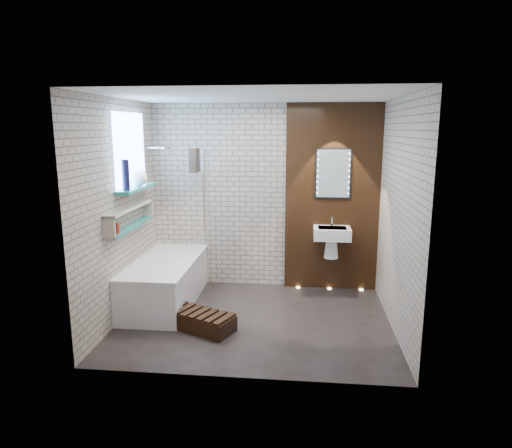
# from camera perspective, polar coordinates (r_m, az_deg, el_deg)

# --- Properties ---
(ground) EXTENTS (3.20, 3.20, 0.00)m
(ground) POSITION_cam_1_polar(r_m,az_deg,el_deg) (5.62, -0.16, -11.87)
(ground) COLOR black
(ground) RESTS_ON ground
(room_shell) EXTENTS (3.24, 3.20, 2.60)m
(room_shell) POSITION_cam_1_polar(r_m,az_deg,el_deg) (5.24, -0.17, 1.27)
(room_shell) COLOR tan
(room_shell) RESTS_ON ground
(walnut_panel) EXTENTS (1.30, 0.06, 2.60)m
(walnut_panel) POSITION_cam_1_polar(r_m,az_deg,el_deg) (6.47, 9.45, 3.15)
(walnut_panel) COLOR black
(walnut_panel) RESTS_ON ground
(clerestory_window) EXTENTS (0.18, 1.00, 0.94)m
(clerestory_window) POSITION_cam_1_polar(r_m,az_deg,el_deg) (5.87, -15.35, 7.92)
(clerestory_window) COLOR #7FADE0
(clerestory_window) RESTS_ON room_shell
(display_niche) EXTENTS (0.14, 1.30, 0.26)m
(display_niche) POSITION_cam_1_polar(r_m,az_deg,el_deg) (5.76, -15.32, 0.81)
(display_niche) COLOR #227E75
(display_niche) RESTS_ON room_shell
(bathtub) EXTENTS (0.79, 1.74, 0.70)m
(bathtub) POSITION_cam_1_polar(r_m,az_deg,el_deg) (6.17, -11.18, -7.02)
(bathtub) COLOR white
(bathtub) RESTS_ON ground
(bath_screen) EXTENTS (0.01, 0.78, 1.40)m
(bath_screen) POSITION_cam_1_polar(r_m,az_deg,el_deg) (6.25, -7.25, 2.72)
(bath_screen) COLOR white
(bath_screen) RESTS_ON bathtub
(towel) EXTENTS (0.09, 0.24, 0.31)m
(towel) POSITION_cam_1_polar(r_m,az_deg,el_deg) (6.06, -7.67, 7.86)
(towel) COLOR black
(towel) RESTS_ON bath_screen
(shower_head) EXTENTS (0.18, 0.18, 0.02)m
(shower_head) POSITION_cam_1_polar(r_m,az_deg,el_deg) (6.35, -11.13, 9.27)
(shower_head) COLOR silver
(shower_head) RESTS_ON room_shell
(washbasin) EXTENTS (0.50, 0.36, 0.58)m
(washbasin) POSITION_cam_1_polar(r_m,az_deg,el_deg) (6.38, 9.40, -1.66)
(washbasin) COLOR white
(washbasin) RESTS_ON walnut_panel
(led_mirror) EXTENTS (0.50, 0.02, 0.70)m
(led_mirror) POSITION_cam_1_polar(r_m,az_deg,el_deg) (6.39, 9.58, 6.20)
(led_mirror) COLOR black
(led_mirror) RESTS_ON walnut_panel
(walnut_step) EXTENTS (0.87, 0.65, 0.18)m
(walnut_step) POSITION_cam_1_polar(r_m,az_deg,el_deg) (5.41, -6.99, -11.93)
(walnut_step) COLOR black
(walnut_step) RESTS_ON ground
(niche_bottles) EXTENTS (0.05, 0.08, 0.12)m
(niche_bottles) POSITION_cam_1_polar(r_m,az_deg,el_deg) (5.39, -16.88, -0.52)
(niche_bottles) COLOR #A34819
(niche_bottles) RESTS_ON display_niche
(sill_vases) EXTENTS (0.21, 0.57, 0.36)m
(sill_vases) POSITION_cam_1_polar(r_m,az_deg,el_deg) (5.84, -14.68, 5.67)
(sill_vases) COLOR white
(sill_vases) RESTS_ON clerestory_window
(floor_uplights) EXTENTS (0.96, 0.06, 0.01)m
(floor_uplights) POSITION_cam_1_polar(r_m,az_deg,el_deg) (6.72, 9.11, -7.93)
(floor_uplights) COLOR #FFD899
(floor_uplights) RESTS_ON ground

